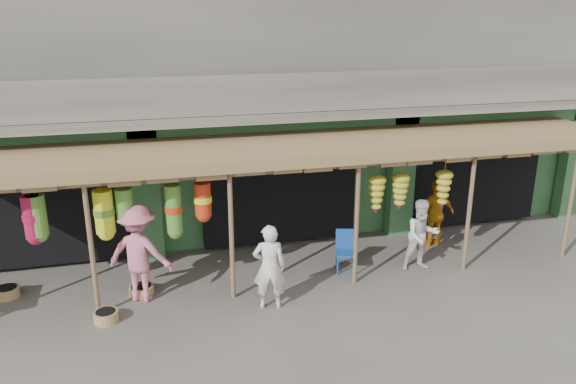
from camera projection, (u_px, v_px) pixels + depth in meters
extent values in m
plane|color=#514C47|center=(305.00, 284.00, 11.46)|extent=(80.00, 80.00, 0.00)
cube|color=gray|center=(253.00, 23.00, 14.50)|extent=(16.00, 6.00, 4.00)
cube|color=#2D6033|center=(255.00, 153.00, 15.73)|extent=(16.00, 5.70, 3.00)
cube|color=gray|center=(285.00, 114.00, 11.98)|extent=(16.00, 0.90, 0.22)
cube|color=gray|center=(289.00, 93.00, 11.46)|extent=(16.00, 0.10, 0.80)
cube|color=#2D6033|center=(280.00, 127.00, 12.46)|extent=(16.00, 0.35, 0.35)
cube|color=yellow|center=(39.00, 145.00, 11.23)|extent=(1.70, 0.06, 0.55)
cube|color=#B21414|center=(39.00, 145.00, 11.20)|extent=(1.30, 0.02, 0.30)
cube|color=black|center=(55.00, 195.00, 12.62)|extent=(3.60, 2.00, 2.50)
cube|color=black|center=(272.00, 179.00, 13.80)|extent=(3.60, 2.00, 2.50)
cube|color=black|center=(454.00, 166.00, 14.98)|extent=(3.60, 2.00, 2.50)
cube|color=#2D6033|center=(147.00, 195.00, 12.17)|extent=(0.60, 0.35, 3.00)
cube|color=#2D6033|center=(401.00, 175.00, 13.59)|extent=(0.60, 0.35, 3.00)
cube|color=#2D6033|center=(572.00, 162.00, 14.74)|extent=(0.60, 0.35, 3.00)
cylinder|color=brown|center=(91.00, 249.00, 9.92)|extent=(0.09, 0.09, 2.60)
cylinder|color=brown|center=(231.00, 235.00, 10.51)|extent=(0.09, 0.09, 2.60)
cylinder|color=brown|center=(357.00, 223.00, 11.10)|extent=(0.09, 0.09, 2.60)
cylinder|color=brown|center=(469.00, 213.00, 11.70)|extent=(0.09, 0.09, 2.60)
cylinder|color=brown|center=(571.00, 203.00, 12.29)|extent=(0.09, 0.09, 2.60)
cylinder|color=brown|center=(296.00, 169.00, 10.44)|extent=(12.90, 0.08, 0.08)
cylinder|color=brown|center=(144.00, 182.00, 10.20)|extent=(5.50, 0.06, 0.06)
cube|color=brown|center=(294.00, 146.00, 11.45)|extent=(14.00, 2.70, 0.22)
cylinder|color=#174496|center=(338.00, 266.00, 11.77)|extent=(0.04, 0.04, 0.40)
cylinder|color=#174496|center=(355.00, 266.00, 11.76)|extent=(0.04, 0.04, 0.40)
cylinder|color=#174496|center=(336.00, 259.00, 12.11)|extent=(0.04, 0.04, 0.40)
cylinder|color=#174496|center=(353.00, 259.00, 12.11)|extent=(0.04, 0.04, 0.40)
cube|color=#174496|center=(346.00, 253.00, 11.87)|extent=(0.52, 0.52, 0.05)
cube|color=#174496|center=(346.00, 239.00, 11.98)|extent=(0.42, 0.15, 0.45)
cylinder|color=#956843|center=(7.00, 292.00, 10.91)|extent=(0.52, 0.52, 0.19)
cylinder|color=olive|center=(142.00, 290.00, 11.00)|extent=(0.58, 0.58, 0.18)
cylinder|color=#936244|center=(106.00, 316.00, 10.05)|extent=(0.53, 0.53, 0.20)
imported|color=silver|center=(269.00, 267.00, 10.32)|extent=(0.66, 0.49, 1.65)
imported|color=silver|center=(422.00, 235.00, 11.88)|extent=(0.79, 0.63, 1.56)
imported|color=#C17712|center=(436.00, 214.00, 13.09)|extent=(0.93, 0.40, 1.58)
imported|color=#CA6B83|center=(139.00, 253.00, 10.57)|extent=(1.43, 1.17, 1.93)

